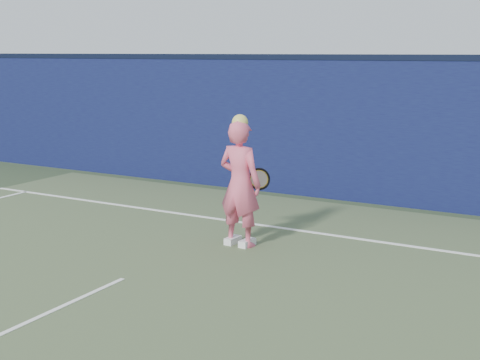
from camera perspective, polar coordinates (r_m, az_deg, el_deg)
The scene contains 6 objects.
ground at distance 7.40m, azimuth -14.94°, elevation -10.47°, with size 80.00×80.00×0.00m, color #35462B.
backstop_wall at distance 12.46m, azimuth 6.05°, elevation 4.41°, with size 24.00×0.40×2.50m, color #0D103B.
wall_cap at distance 12.38m, azimuth 6.17°, elevation 10.39°, with size 24.00×0.42×0.10m, color black.
player at distance 9.12m, azimuth 0.00°, elevation -0.29°, with size 0.67×0.46×1.82m.
racket at distance 9.48m, azimuth 1.50°, elevation 0.06°, with size 0.60×0.14×0.32m.
court_lines at distance 7.18m, azimuth -16.80°, elevation -11.14°, with size 11.00×12.04×0.01m.
Camera 1 is at (4.89, -4.87, 2.65)m, focal length 50.00 mm.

